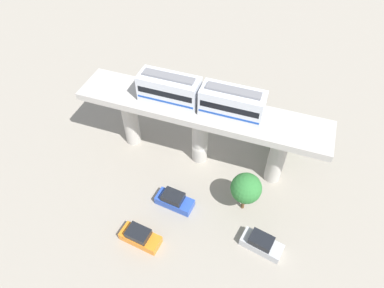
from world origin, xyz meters
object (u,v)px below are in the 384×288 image
at_px(parked_car_silver, 261,244).
at_px(parked_car_orange, 140,237).
at_px(tree_near_viaduct, 246,188).
at_px(tree_mid_lot, 282,129).
at_px(parked_car_blue, 174,200).
at_px(train, 200,96).

relative_size(parked_car_silver, parked_car_orange, 1.02).
xyz_separation_m(tree_near_viaduct, tree_mid_lot, (10.27, -2.06, -0.35)).
distance_m(parked_car_silver, parked_car_orange, 12.35).
distance_m(tree_near_viaduct, tree_mid_lot, 10.48).
bearing_deg(tree_near_viaduct, parked_car_blue, 106.33).
relative_size(train, parked_car_silver, 3.03).
relative_size(parked_car_orange, tree_near_viaduct, 0.83).
distance_m(parked_car_blue, tree_mid_lot, 15.75).
bearing_deg(parked_car_silver, tree_near_viaduct, 47.05).
xyz_separation_m(parked_car_silver, parked_car_orange, (-3.40, 11.87, 0.00)).
xyz_separation_m(train, tree_mid_lot, (5.00, -9.00, -6.70)).
distance_m(train, parked_car_silver, 16.36).
relative_size(parked_car_silver, tree_near_viaduct, 0.84).
xyz_separation_m(parked_car_silver, tree_near_viaduct, (3.99, 2.88, 2.89)).
xyz_separation_m(parked_car_silver, parked_car_blue, (1.85, 10.18, 0.00)).
bearing_deg(parked_car_blue, tree_near_viaduct, -67.59).
bearing_deg(parked_car_orange, parked_car_silver, -67.51).
bearing_deg(tree_mid_lot, train, 119.04).
distance_m(train, tree_near_viaduct, 10.79).
bearing_deg(parked_car_silver, tree_mid_lot, 14.54).
bearing_deg(train, parked_car_orange, 170.80).
bearing_deg(tree_mid_lot, tree_near_viaduct, 168.66).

